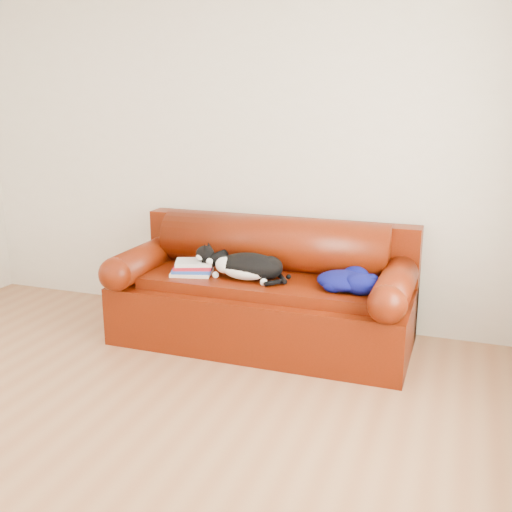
{
  "coord_description": "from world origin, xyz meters",
  "views": [
    {
      "loc": [
        1.79,
        -2.36,
        1.73
      ],
      "look_at": [
        0.47,
        1.35,
        0.68
      ],
      "focal_mm": 42.0,
      "sensor_mm": 36.0,
      "label": 1
    }
  ],
  "objects_px": {
    "cat": "(249,267)",
    "blanket": "(347,280)",
    "sofa_base": "(263,311)",
    "book_stack": "(193,268)"
  },
  "relations": [
    {
      "from": "sofa_base",
      "to": "blanket",
      "type": "bearing_deg",
      "value": -8.24
    },
    {
      "from": "sofa_base",
      "to": "cat",
      "type": "distance_m",
      "value": 0.38
    },
    {
      "from": "book_stack",
      "to": "sofa_base",
      "type": "bearing_deg",
      "value": 14.8
    },
    {
      "from": "book_stack",
      "to": "cat",
      "type": "xyz_separation_m",
      "value": [
        0.42,
        0.01,
        0.04
      ]
    },
    {
      "from": "sofa_base",
      "to": "book_stack",
      "type": "xyz_separation_m",
      "value": [
        -0.49,
        -0.13,
        0.31
      ]
    },
    {
      "from": "sofa_base",
      "to": "cat",
      "type": "height_order",
      "value": "cat"
    },
    {
      "from": "book_stack",
      "to": "blanket",
      "type": "relative_size",
      "value": 0.71
    },
    {
      "from": "sofa_base",
      "to": "book_stack",
      "type": "height_order",
      "value": "book_stack"
    },
    {
      "from": "sofa_base",
      "to": "blanket",
      "type": "relative_size",
      "value": 4.63
    },
    {
      "from": "cat",
      "to": "blanket",
      "type": "relative_size",
      "value": 1.44
    }
  ]
}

